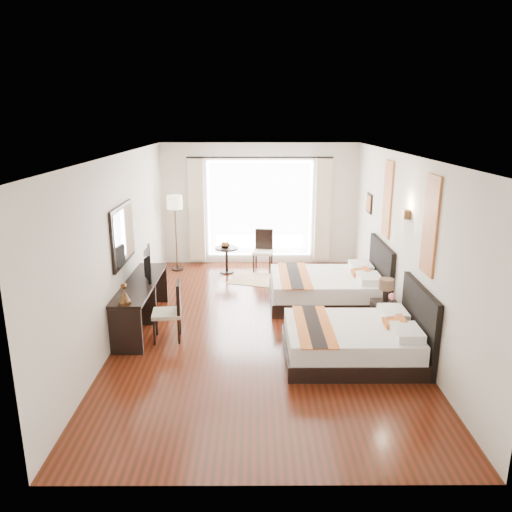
{
  "coord_description": "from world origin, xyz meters",
  "views": [
    {
      "loc": [
        -0.13,
        -7.69,
        3.35
      ],
      "look_at": [
        -0.1,
        0.13,
        1.17
      ],
      "focal_mm": 35.0,
      "sensor_mm": 36.0,
      "label": 1
    }
  ],
  "objects_px": {
    "nightstand": "(385,317)",
    "window_chair": "(263,258)",
    "vase": "(392,302)",
    "bed_far": "(330,287)",
    "table_lamp": "(386,286)",
    "television": "(144,263)",
    "console_desk": "(142,304)",
    "desk_chair": "(169,322)",
    "fruit_bowl": "(225,246)",
    "side_table": "(227,260)",
    "floor_lamp": "(175,207)",
    "bed_near": "(357,340)"
  },
  "relations": [
    {
      "from": "nightstand",
      "to": "window_chair",
      "type": "distance_m",
      "value": 3.84
    },
    {
      "from": "vase",
      "to": "window_chair",
      "type": "relative_size",
      "value": 0.13
    },
    {
      "from": "bed_far",
      "to": "table_lamp",
      "type": "xyz_separation_m",
      "value": [
        0.71,
        -1.21,
        0.45
      ]
    },
    {
      "from": "nightstand",
      "to": "television",
      "type": "relative_size",
      "value": 0.6
    },
    {
      "from": "nightstand",
      "to": "table_lamp",
      "type": "xyz_separation_m",
      "value": [
        -0.0,
        0.05,
        0.51
      ]
    },
    {
      "from": "table_lamp",
      "to": "console_desk",
      "type": "xyz_separation_m",
      "value": [
        -3.97,
        0.19,
        -0.37
      ]
    },
    {
      "from": "bed_far",
      "to": "desk_chair",
      "type": "height_order",
      "value": "bed_far"
    },
    {
      "from": "bed_far",
      "to": "fruit_bowl",
      "type": "height_order",
      "value": "bed_far"
    },
    {
      "from": "bed_far",
      "to": "desk_chair",
      "type": "bearing_deg",
      "value": -149.9
    },
    {
      "from": "nightstand",
      "to": "desk_chair",
      "type": "xyz_separation_m",
      "value": [
        -3.44,
        -0.32,
        0.05
      ]
    },
    {
      "from": "console_desk",
      "to": "side_table",
      "type": "xyz_separation_m",
      "value": [
        1.25,
        2.91,
        -0.09
      ]
    },
    {
      "from": "console_desk",
      "to": "desk_chair",
      "type": "xyz_separation_m",
      "value": [
        0.53,
        -0.56,
        -0.09
      ]
    },
    {
      "from": "vase",
      "to": "floor_lamp",
      "type": "distance_m",
      "value": 5.33
    },
    {
      "from": "nightstand",
      "to": "vase",
      "type": "relative_size",
      "value": 4.16
    },
    {
      "from": "vase",
      "to": "side_table",
      "type": "bearing_deg",
      "value": 129.75
    },
    {
      "from": "vase",
      "to": "desk_chair",
      "type": "height_order",
      "value": "desk_chair"
    },
    {
      "from": "console_desk",
      "to": "desk_chair",
      "type": "relative_size",
      "value": 2.35
    },
    {
      "from": "bed_far",
      "to": "console_desk",
      "type": "xyz_separation_m",
      "value": [
        -3.26,
        -1.02,
        0.08
      ]
    },
    {
      "from": "table_lamp",
      "to": "vase",
      "type": "distance_m",
      "value": 0.29
    },
    {
      "from": "floor_lamp",
      "to": "fruit_bowl",
      "type": "distance_m",
      "value": 1.4
    },
    {
      "from": "bed_near",
      "to": "side_table",
      "type": "bearing_deg",
      "value": 116.74
    },
    {
      "from": "floor_lamp",
      "to": "bed_far",
      "type": "bearing_deg",
      "value": -33.74
    },
    {
      "from": "window_chair",
      "to": "table_lamp",
      "type": "bearing_deg",
      "value": 39.24
    },
    {
      "from": "desk_chair",
      "to": "television",
      "type": "bearing_deg",
      "value": -63.62
    },
    {
      "from": "television",
      "to": "fruit_bowl",
      "type": "bearing_deg",
      "value": -36.13
    },
    {
      "from": "console_desk",
      "to": "table_lamp",
      "type": "bearing_deg",
      "value": -2.8
    },
    {
      "from": "bed_near",
      "to": "console_desk",
      "type": "xyz_separation_m",
      "value": [
        -3.33,
        1.21,
        0.09
      ]
    },
    {
      "from": "bed_near",
      "to": "bed_far",
      "type": "distance_m",
      "value": 2.22
    },
    {
      "from": "vase",
      "to": "fruit_bowl",
      "type": "bearing_deg",
      "value": 129.96
    },
    {
      "from": "floor_lamp",
      "to": "window_chair",
      "type": "height_order",
      "value": "floor_lamp"
    },
    {
      "from": "bed_far",
      "to": "window_chair",
      "type": "xyz_separation_m",
      "value": [
        -1.2,
        2.06,
        -0.02
      ]
    },
    {
      "from": "side_table",
      "to": "fruit_bowl",
      "type": "bearing_deg",
      "value": 157.69
    },
    {
      "from": "bed_far",
      "to": "vase",
      "type": "relative_size",
      "value": 17.36
    },
    {
      "from": "table_lamp",
      "to": "side_table",
      "type": "xyz_separation_m",
      "value": [
        -2.72,
        3.11,
        -0.46
      ]
    },
    {
      "from": "floor_lamp",
      "to": "side_table",
      "type": "height_order",
      "value": "floor_lamp"
    },
    {
      "from": "bed_near",
      "to": "floor_lamp",
      "type": "bearing_deg",
      "value": 126.59
    },
    {
      "from": "window_chair",
      "to": "vase",
      "type": "bearing_deg",
      "value": 38.19
    },
    {
      "from": "desk_chair",
      "to": "fruit_bowl",
      "type": "distance_m",
      "value": 3.57
    },
    {
      "from": "television",
      "to": "bed_near",
      "type": "bearing_deg",
      "value": -125.79
    },
    {
      "from": "bed_near",
      "to": "floor_lamp",
      "type": "xyz_separation_m",
      "value": [
        -3.21,
        4.33,
        1.16
      ]
    },
    {
      "from": "bed_near",
      "to": "fruit_bowl",
      "type": "xyz_separation_m",
      "value": [
        -2.11,
        4.13,
        0.32
      ]
    },
    {
      "from": "bed_far",
      "to": "table_lamp",
      "type": "relative_size",
      "value": 5.62
    },
    {
      "from": "nightstand",
      "to": "console_desk",
      "type": "xyz_separation_m",
      "value": [
        -3.98,
        0.24,
        0.14
      ]
    },
    {
      "from": "bed_far",
      "to": "television",
      "type": "distance_m",
      "value": 3.4
    },
    {
      "from": "table_lamp",
      "to": "console_desk",
      "type": "distance_m",
      "value": 4.0
    },
    {
      "from": "bed_near",
      "to": "window_chair",
      "type": "xyz_separation_m",
      "value": [
        -1.27,
        4.28,
        -0.0
      ]
    },
    {
      "from": "television",
      "to": "fruit_bowl",
      "type": "height_order",
      "value": "television"
    },
    {
      "from": "vase",
      "to": "floor_lamp",
      "type": "relative_size",
      "value": 0.07
    },
    {
      "from": "console_desk",
      "to": "floor_lamp",
      "type": "relative_size",
      "value": 1.29
    },
    {
      "from": "console_desk",
      "to": "window_chair",
      "type": "height_order",
      "value": "window_chair"
    }
  ]
}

